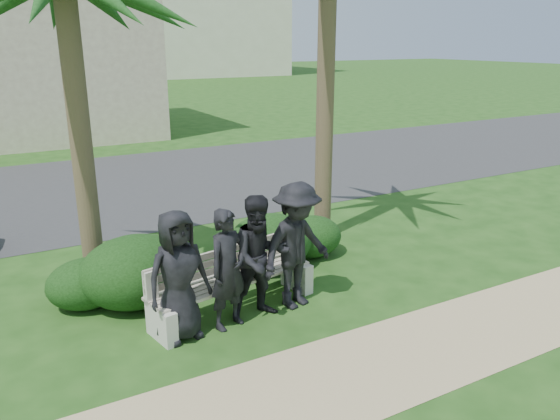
% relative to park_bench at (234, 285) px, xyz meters
% --- Properties ---
extents(ground, '(160.00, 160.00, 0.00)m').
position_rel_park_bench_xyz_m(ground, '(0.58, -0.26, -0.39)').
color(ground, '#1C4413').
rests_on(ground, ground).
extents(footpath, '(30.00, 1.60, 0.01)m').
position_rel_park_bench_xyz_m(footpath, '(0.58, -2.06, -0.39)').
color(footpath, tan).
rests_on(footpath, ground).
extents(asphalt_street, '(160.00, 8.00, 0.01)m').
position_rel_park_bench_xyz_m(asphalt_street, '(0.58, 7.74, -0.39)').
color(asphalt_street, '#2D2D30').
rests_on(asphalt_street, ground).
extents(stucco_bldg_right, '(8.40, 8.40, 7.30)m').
position_rel_park_bench_xyz_m(stucco_bldg_right, '(-0.42, 17.74, 3.27)').
color(stucco_bldg_right, tan).
rests_on(stucco_bldg_right, ground).
extents(park_bench, '(2.57, 1.03, 0.86)m').
position_rel_park_bench_xyz_m(park_bench, '(0.00, 0.00, 0.00)').
color(park_bench, gray).
rests_on(park_bench, ground).
extents(man_a, '(0.90, 0.66, 1.71)m').
position_rel_park_bench_xyz_m(man_a, '(-0.89, -0.32, 0.46)').
color(man_a, black).
rests_on(man_a, ground).
extents(man_b, '(0.69, 0.56, 1.63)m').
position_rel_park_bench_xyz_m(man_b, '(-0.23, -0.36, 0.43)').
color(man_b, black).
rests_on(man_b, ground).
extents(man_c, '(0.88, 0.70, 1.73)m').
position_rel_park_bench_xyz_m(man_c, '(0.26, -0.31, 0.48)').
color(man_c, black).
rests_on(man_c, ground).
extents(man_d, '(1.31, 0.93, 1.83)m').
position_rel_park_bench_xyz_m(man_d, '(0.85, -0.28, 0.53)').
color(man_d, black).
rests_on(man_d, ground).
extents(hedge_a, '(1.11, 0.92, 0.73)m').
position_rel_park_bench_xyz_m(hedge_a, '(-1.78, 1.18, -0.03)').
color(hedge_a, black).
rests_on(hedge_a, ground).
extents(hedge_b, '(1.61, 1.33, 1.05)m').
position_rel_park_bench_xyz_m(hedge_b, '(-1.13, 0.91, 0.13)').
color(hedge_b, black).
rests_on(hedge_b, ground).
extents(hedge_c, '(1.12, 0.92, 0.73)m').
position_rel_park_bench_xyz_m(hedge_c, '(-0.95, 1.20, -0.03)').
color(hedge_c, black).
rests_on(hedge_c, ground).
extents(hedge_d, '(1.46, 1.21, 0.96)m').
position_rel_park_bench_xyz_m(hedge_d, '(1.16, 1.11, 0.09)').
color(hedge_d, black).
rests_on(hedge_d, ground).
extents(hedge_e, '(1.13, 0.94, 0.74)m').
position_rel_park_bench_xyz_m(hedge_e, '(2.05, 1.25, -0.02)').
color(hedge_e, black).
rests_on(hedge_e, ground).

